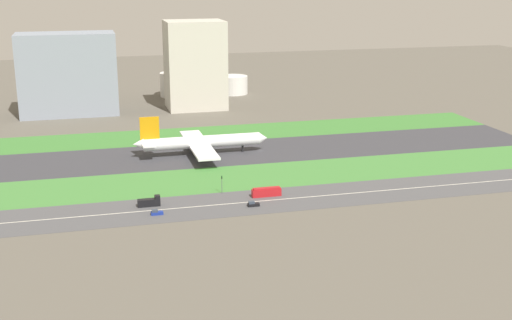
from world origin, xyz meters
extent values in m
plane|color=#5B564C|center=(0.00, 0.00, 0.00)|extent=(800.00, 800.00, 0.00)
cube|color=#38383D|center=(0.00, 0.00, 0.05)|extent=(280.00, 46.00, 0.10)
cube|color=#3D7A33|center=(0.00, 41.00, 0.05)|extent=(280.00, 36.00, 0.10)
cube|color=#427F38|center=(0.00, -41.00, 0.05)|extent=(280.00, 36.00, 0.10)
cube|color=#4C4C4F|center=(0.00, -73.00, 0.05)|extent=(280.00, 28.00, 0.10)
cube|color=silver|center=(0.00, -73.00, 0.11)|extent=(266.00, 0.50, 0.01)
cylinder|color=white|center=(-28.07, 0.00, 6.30)|extent=(56.00, 6.00, 6.00)
cone|color=white|center=(1.93, 0.00, 6.30)|extent=(4.00, 5.70, 5.70)
cone|color=white|center=(-58.57, 0.00, 7.10)|extent=(5.00, 5.40, 5.40)
cube|color=orange|center=(-53.07, 0.00, 14.30)|extent=(9.00, 0.80, 11.00)
cube|color=white|center=(-54.07, 0.00, 7.30)|extent=(6.00, 16.00, 0.60)
cube|color=white|center=(-30.07, 15.00, 5.10)|extent=(10.00, 26.00, 1.00)
cylinder|color=gray|center=(-29.07, 9.00, 2.90)|extent=(5.00, 3.20, 3.20)
cube|color=white|center=(-30.07, -15.00, 5.10)|extent=(10.00, 26.00, 1.00)
cylinder|color=gray|center=(-29.07, -9.00, 2.90)|extent=(5.00, 3.20, 3.20)
cylinder|color=black|center=(-8.47, 0.00, 1.70)|extent=(1.00, 1.00, 3.20)
cylinder|color=black|center=(-32.07, 3.50, 1.70)|extent=(1.00, 1.00, 3.20)
cylinder|color=black|center=(-32.07, -3.50, 1.70)|extent=(1.00, 1.00, 3.20)
cube|color=#B2191E|center=(-15.23, -68.00, 1.60)|extent=(11.60, 2.50, 3.00)
cube|color=#B2191E|center=(-15.13, -68.00, 3.35)|extent=(10.80, 2.30, 0.50)
cube|color=black|center=(-23.01, -78.00, 0.65)|extent=(4.40, 1.80, 1.10)
cube|color=#333D4C|center=(-23.81, -78.00, 1.65)|extent=(2.20, 1.66, 0.90)
cube|color=navy|center=(-59.09, -78.00, 0.65)|extent=(4.40, 1.80, 1.10)
cube|color=#333D4C|center=(-59.89, -78.00, 1.65)|extent=(2.20, 1.66, 0.90)
cube|color=black|center=(-60.96, -68.00, 1.50)|extent=(8.40, 2.50, 2.80)
cube|color=black|center=(-57.76, -68.00, 3.50)|extent=(2.00, 2.30, 1.20)
cylinder|color=#4C4C51|center=(-31.32, -60.00, 3.10)|extent=(0.24, 0.24, 6.00)
cube|color=black|center=(-31.32, -60.00, 6.70)|extent=(0.36, 0.36, 1.20)
sphere|color=#19D826|center=(-31.32, -60.20, 7.00)|extent=(0.24, 0.24, 0.24)
cube|color=gray|center=(-90.00, 114.00, 24.74)|extent=(57.86, 27.71, 49.48)
cube|color=beige|center=(-11.81, 114.00, 27.65)|extent=(36.53, 29.57, 55.30)
cylinder|color=silver|center=(-16.43, 159.00, 8.23)|extent=(25.70, 25.70, 16.47)
cylinder|color=silver|center=(22.46, 159.00, 6.40)|extent=(21.41, 21.41, 12.80)
camera|label=1|loc=(-82.56, -309.91, 85.39)|focal=47.48mm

